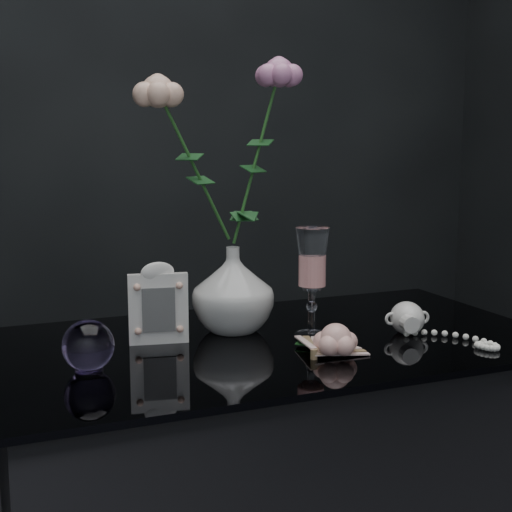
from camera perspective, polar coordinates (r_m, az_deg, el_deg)
name	(u,v)px	position (r m, az deg, el deg)	size (l,w,h in m)	color
vase	(233,290)	(1.40, -1.85, -2.70)	(0.16, 0.16, 0.17)	silver
wine_glass	(312,283)	(1.36, 4.50, -2.16)	(0.06, 0.06, 0.21)	white
picture_frame	(158,303)	(1.33, -7.83, -3.74)	(0.11, 0.09, 0.15)	white
paperweight	(88,346)	(1.20, -13.28, -6.98)	(0.08, 0.08, 0.08)	#846CB0
paper_fan	(314,353)	(1.24, 4.66, -7.76)	(0.20, 0.16, 0.02)	beige
loose_rose	(336,340)	(1.26, 6.40, -6.69)	(0.13, 0.17, 0.06)	#FFB1A4
pearl_jar	(407,317)	(1.42, 12.01, -4.76)	(0.22, 0.23, 0.07)	silver
roses	(224,146)	(1.36, -2.56, 8.76)	(0.32, 0.11, 0.41)	beige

